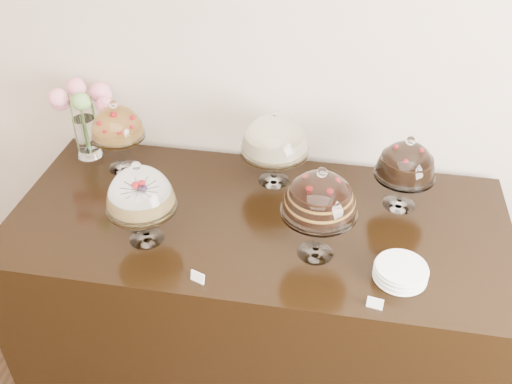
% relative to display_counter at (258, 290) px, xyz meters
% --- Properties ---
extents(wall_back, '(5.00, 0.04, 3.00)m').
position_rel_display_counter_xyz_m(wall_back, '(0.06, 0.55, 1.05)').
color(wall_back, beige).
rests_on(wall_back, ground).
extents(display_counter, '(2.20, 1.00, 0.90)m').
position_rel_display_counter_xyz_m(display_counter, '(0.00, 0.00, 0.00)').
color(display_counter, black).
rests_on(display_counter, ground).
extents(cake_stand_sugar_sponge, '(0.29, 0.29, 0.38)m').
position_rel_display_counter_xyz_m(cake_stand_sugar_sponge, '(-0.44, -0.21, 0.69)').
color(cake_stand_sugar_sponge, white).
rests_on(cake_stand_sugar_sponge, display_counter).
extents(cake_stand_choco_layer, '(0.30, 0.30, 0.42)m').
position_rel_display_counter_xyz_m(cake_stand_choco_layer, '(0.27, -0.18, 0.73)').
color(cake_stand_choco_layer, white).
rests_on(cake_stand_choco_layer, display_counter).
extents(cake_stand_cheesecake, '(0.32, 0.32, 0.38)m').
position_rel_display_counter_xyz_m(cake_stand_cheesecake, '(0.02, 0.30, 0.69)').
color(cake_stand_cheesecake, white).
rests_on(cake_stand_cheesecake, display_counter).
extents(cake_stand_dark_choco, '(0.27, 0.27, 0.36)m').
position_rel_display_counter_xyz_m(cake_stand_dark_choco, '(0.62, 0.21, 0.67)').
color(cake_stand_dark_choco, white).
rests_on(cake_stand_dark_choco, display_counter).
extents(cake_stand_fruit_tart, '(0.26, 0.26, 0.37)m').
position_rel_display_counter_xyz_m(cake_stand_fruit_tart, '(-0.73, 0.28, 0.69)').
color(cake_stand_fruit_tart, white).
rests_on(cake_stand_fruit_tart, display_counter).
extents(flower_vase, '(0.32, 0.30, 0.41)m').
position_rel_display_counter_xyz_m(flower_vase, '(-0.93, 0.36, 0.70)').
color(flower_vase, white).
rests_on(flower_vase, display_counter).
extents(plate_stack, '(0.20, 0.20, 0.06)m').
position_rel_display_counter_xyz_m(plate_stack, '(0.61, -0.27, 0.48)').
color(plate_stack, white).
rests_on(plate_stack, display_counter).
extents(price_card_left, '(0.06, 0.04, 0.04)m').
position_rel_display_counter_xyz_m(price_card_left, '(-0.16, -0.42, 0.47)').
color(price_card_left, white).
rests_on(price_card_left, display_counter).
extents(price_card_right, '(0.06, 0.03, 0.04)m').
position_rel_display_counter_xyz_m(price_card_right, '(0.51, -0.44, 0.47)').
color(price_card_right, white).
rests_on(price_card_right, display_counter).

